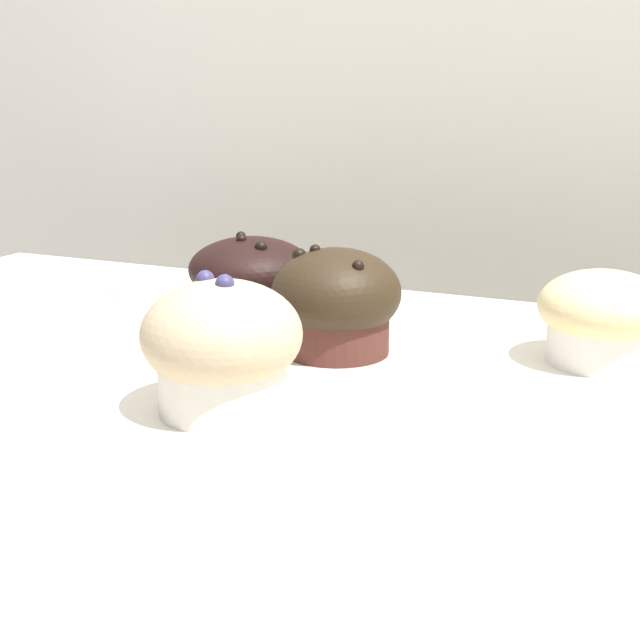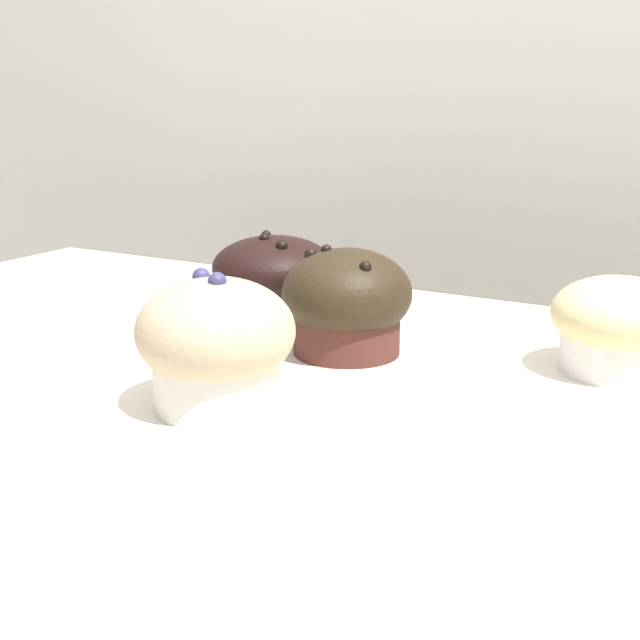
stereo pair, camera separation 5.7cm
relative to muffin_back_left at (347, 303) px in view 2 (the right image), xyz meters
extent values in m
cube|color=beige|center=(0.01, 0.49, -0.04)|extent=(3.20, 0.10, 1.80)
cylinder|color=#49241E|center=(0.00, 0.00, -0.02)|extent=(0.08, 0.08, 0.05)
ellipsoid|color=black|center=(0.00, 0.00, 0.01)|extent=(0.09, 0.09, 0.06)
sphere|color=black|center=(-0.02, 0.00, 0.04)|extent=(0.01, 0.01, 0.01)
sphere|color=black|center=(0.02, -0.02, 0.03)|extent=(0.01, 0.01, 0.01)
sphere|color=black|center=(-0.03, 0.00, 0.03)|extent=(0.01, 0.01, 0.01)
cylinder|color=silver|center=(-0.02, -0.14, -0.01)|extent=(0.08, 0.08, 0.05)
ellipsoid|color=tan|center=(-0.02, -0.14, 0.01)|extent=(0.10, 0.10, 0.07)
sphere|color=navy|center=(-0.01, -0.14, 0.04)|extent=(0.01, 0.01, 0.01)
sphere|color=navy|center=(-0.03, -0.13, 0.04)|extent=(0.01, 0.01, 0.01)
cylinder|color=#302215|center=(-0.11, 0.07, -0.02)|extent=(0.08, 0.08, 0.04)
ellipsoid|color=black|center=(-0.11, 0.07, 0.00)|extent=(0.11, 0.11, 0.05)
sphere|color=black|center=(-0.13, 0.09, 0.03)|extent=(0.01, 0.01, 0.01)
sphere|color=black|center=(-0.11, 0.06, 0.03)|extent=(0.01, 0.01, 0.01)
sphere|color=black|center=(-0.09, 0.05, 0.02)|extent=(0.01, 0.01, 0.01)
cylinder|color=white|center=(0.18, 0.05, -0.02)|extent=(0.08, 0.08, 0.04)
ellipsoid|color=#D5C185|center=(0.18, 0.05, 0.00)|extent=(0.09, 0.09, 0.05)
cylinder|color=beige|center=(-0.30, -0.02, -0.04)|extent=(0.21, 0.21, 0.01)
torus|color=beige|center=(-0.30, -0.02, -0.03)|extent=(0.21, 0.21, 0.01)
camera|label=1|loc=(0.24, -0.58, 0.16)|focal=50.00mm
camera|label=2|loc=(0.29, -0.55, 0.16)|focal=50.00mm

